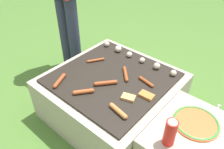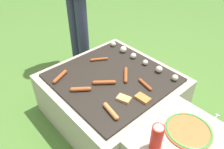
{
  "view_description": "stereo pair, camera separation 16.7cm",
  "coord_description": "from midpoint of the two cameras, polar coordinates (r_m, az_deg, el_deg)",
  "views": [
    {
      "loc": [
        0.87,
        -1.01,
        1.42
      ],
      "look_at": [
        0.0,
        0.0,
        0.41
      ],
      "focal_mm": 35.0,
      "sensor_mm": 36.0,
      "label": 1
    },
    {
      "loc": [
        0.99,
        -0.89,
        1.42
      ],
      "look_at": [
        0.0,
        0.0,
        0.41
      ],
      "focal_mm": 35.0,
      "sensor_mm": 36.0,
      "label": 2
    }
  ],
  "objects": [
    {
      "name": "ground_plane",
      "position": [
        1.95,
        -2.49,
        -9.75
      ],
      "size": [
        14.0,
        14.0,
        0.0
      ],
      "primitive_type": "plane",
      "color": "#47702D"
    },
    {
      "name": "grill",
      "position": [
        1.81,
        -2.65,
        -5.57
      ],
      "size": [
        0.93,
        0.93,
        0.39
      ],
      "color": "#A89E8C",
      "rests_on": "ground_plane"
    },
    {
      "name": "side_ledge",
      "position": [
        1.52,
        15.32,
        -18.48
      ],
      "size": [
        0.42,
        0.56,
        0.39
      ],
      "color": "#A89E8C",
      "rests_on": "ground_plane"
    },
    {
      "name": "sausage_back_center",
      "position": [
        1.55,
        -10.57,
        -4.54
      ],
      "size": [
        0.11,
        0.13,
        0.03
      ],
      "color": "#A34C23",
      "rests_on": "grill"
    },
    {
      "name": "sausage_mid_left",
      "position": [
        1.86,
        -6.86,
        3.64
      ],
      "size": [
        0.09,
        0.14,
        0.02
      ],
      "color": "#93421E",
      "rests_on": "grill"
    },
    {
      "name": "sausage_front_left",
      "position": [
        1.6,
        -4.64,
        -2.32
      ],
      "size": [
        0.12,
        0.14,
        0.03
      ],
      "color": "#93421E",
      "rests_on": "grill"
    },
    {
      "name": "sausage_back_left",
      "position": [
        1.62,
        6.01,
        -1.98
      ],
      "size": [
        0.15,
        0.05,
        0.02
      ],
      "color": "#93421E",
      "rests_on": "grill"
    },
    {
      "name": "sausage_back_right",
      "position": [
        1.39,
        -1.85,
        -9.61
      ],
      "size": [
        0.16,
        0.05,
        0.03
      ],
      "color": "#C6753D",
      "rests_on": "grill"
    },
    {
      "name": "sausage_front_center",
      "position": [
        1.69,
        -16.34,
        -1.64
      ],
      "size": [
        0.09,
        0.16,
        0.03
      ],
      "color": "#93421E",
      "rests_on": "grill"
    },
    {
      "name": "sausage_front_right",
      "position": [
        1.69,
        0.73,
        0.1
      ],
      "size": [
        0.14,
        0.14,
        0.03
      ],
      "color": "#93421E",
      "rests_on": "grill"
    },
    {
      "name": "bread_slice_right",
      "position": [
        1.51,
        5.91,
        -5.57
      ],
      "size": [
        0.1,
        0.07,
        0.02
      ],
      "color": "#B27033",
      "rests_on": "grill"
    },
    {
      "name": "bread_slice_left",
      "position": [
        1.49,
        1.08,
        -6.15
      ],
      "size": [
        0.11,
        0.09,
        0.02
      ],
      "color": "tan",
      "rests_on": "grill"
    },
    {
      "name": "mushroom_row",
      "position": [
        1.87,
        3.61,
        4.61
      ],
      "size": [
        0.74,
        0.06,
        0.06
      ],
      "color": "beige",
      "rests_on": "grill"
    },
    {
      "name": "plate_colorful",
      "position": [
        1.41,
        17.93,
        -11.96
      ],
      "size": [
        0.27,
        0.27,
        0.02
      ],
      "color": "orange",
      "rests_on": "side_ledge"
    },
    {
      "name": "condiment_bottle",
      "position": [
        1.21,
        11.12,
        -14.56
      ],
      "size": [
        0.06,
        0.06,
        0.2
      ],
      "color": "red",
      "rests_on": "side_ledge"
    },
    {
      "name": "fork_utensil",
      "position": [
        1.5,
        22.27,
        -9.58
      ],
      "size": [
        0.02,
        0.22,
        0.01
      ],
      "color": "silver",
      "rests_on": "side_ledge"
    }
  ]
}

